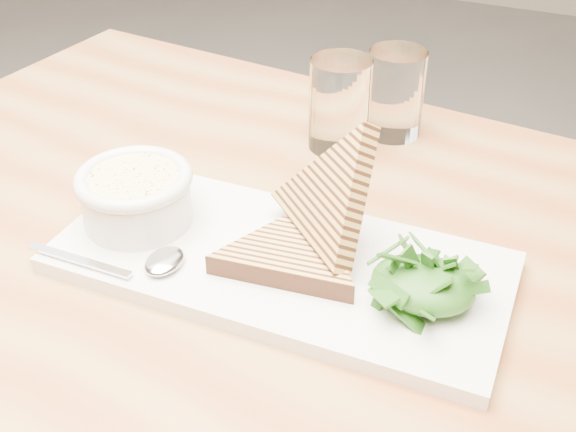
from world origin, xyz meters
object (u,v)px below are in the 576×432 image
at_px(platter, 280,262).
at_px(glass_far, 395,93).
at_px(soup_bowl, 137,202).
at_px(glass_near, 340,104).
at_px(table_top, 270,245).

relative_size(platter, glass_far, 3.98).
bearing_deg(soup_bowl, glass_far, 61.60).
bearing_deg(glass_near, glass_far, 50.73).
relative_size(glass_near, glass_far, 1.04).
bearing_deg(platter, glass_far, 87.22).
xyz_separation_m(glass_near, glass_far, (0.05, 0.06, -0.00)).
bearing_deg(glass_far, platter, -92.78).
xyz_separation_m(platter, glass_far, (0.02, 0.31, 0.05)).
height_order(table_top, glass_far, glass_far).
bearing_deg(platter, glass_near, 97.97).
distance_m(table_top, glass_near, 0.21).
height_order(glass_near, glass_far, glass_near).
xyz_separation_m(platter, glass_near, (-0.04, 0.25, 0.05)).
distance_m(platter, glass_far, 0.32).
bearing_deg(glass_near, platter, -82.03).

